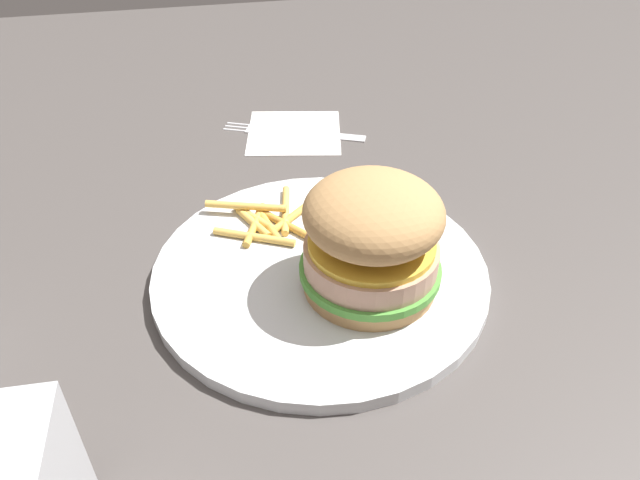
# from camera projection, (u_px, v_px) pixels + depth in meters

# --- Properties ---
(ground_plane) EXTENTS (1.60, 1.60, 0.00)m
(ground_plane) POSITION_uv_depth(u_px,v_px,m) (317.00, 302.00, 0.52)
(ground_plane) COLOR #47423F
(plate) EXTENTS (0.29, 0.29, 0.01)m
(plate) POSITION_uv_depth(u_px,v_px,m) (320.00, 273.00, 0.54)
(plate) COLOR silver
(plate) RESTS_ON ground_plane
(sandwich) EXTENTS (0.12, 0.12, 0.10)m
(sandwich) POSITION_uv_depth(u_px,v_px,m) (372.00, 237.00, 0.49)
(sandwich) COLOR tan
(sandwich) RESTS_ON plate
(fries_pile) EXTENTS (0.09, 0.11, 0.01)m
(fries_pile) POSITION_uv_depth(u_px,v_px,m) (266.00, 220.00, 0.58)
(fries_pile) COLOR gold
(fries_pile) RESTS_ON plate
(napkin) EXTENTS (0.13, 0.13, 0.00)m
(napkin) POSITION_uv_depth(u_px,v_px,m) (294.00, 132.00, 0.75)
(napkin) COLOR white
(napkin) RESTS_ON ground_plane
(fork) EXTENTS (0.08, 0.17, 0.00)m
(fork) POSITION_uv_depth(u_px,v_px,m) (293.00, 130.00, 0.75)
(fork) COLOR silver
(fork) RESTS_ON napkin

